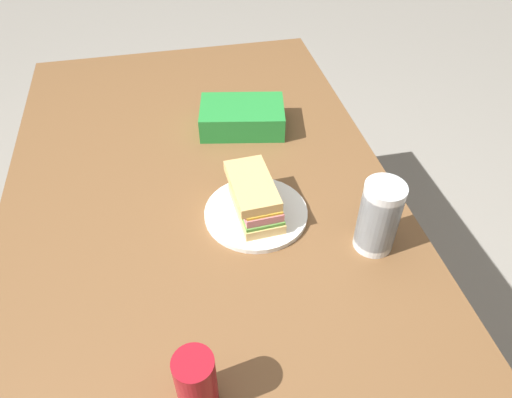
# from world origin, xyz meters

# --- Properties ---
(ground_plane) EXTENTS (8.00, 8.00, 0.00)m
(ground_plane) POSITION_xyz_m (0.00, 0.00, 0.00)
(ground_plane) COLOR gray
(dining_table) EXTENTS (1.69, 0.94, 0.73)m
(dining_table) POSITION_xyz_m (0.00, 0.00, 0.64)
(dining_table) COLOR brown
(dining_table) RESTS_ON ground_plane
(paper_plate) EXTENTS (0.24, 0.24, 0.01)m
(paper_plate) POSITION_xyz_m (-0.03, -0.11, 0.73)
(paper_plate) COLOR white
(paper_plate) RESTS_ON dining_table
(sandwich) EXTENTS (0.19, 0.11, 0.08)m
(sandwich) POSITION_xyz_m (-0.02, -0.11, 0.78)
(sandwich) COLOR #DBB26B
(sandwich) RESTS_ON paper_plate
(soda_can_red) EXTENTS (0.07, 0.07, 0.12)m
(soda_can_red) POSITION_xyz_m (-0.43, 0.07, 0.79)
(soda_can_red) COLOR maroon
(soda_can_red) RESTS_ON dining_table
(chip_bag) EXTENTS (0.19, 0.25, 0.07)m
(chip_bag) POSITION_xyz_m (0.32, -0.15, 0.76)
(chip_bag) COLOR #268C38
(chip_bag) RESTS_ON dining_table
(plastic_cup_stack) EXTENTS (0.08, 0.08, 0.17)m
(plastic_cup_stack) POSITION_xyz_m (-0.17, -0.34, 0.81)
(plastic_cup_stack) COLOR silver
(plastic_cup_stack) RESTS_ON dining_table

